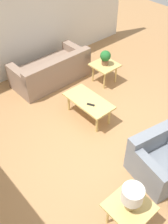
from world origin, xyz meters
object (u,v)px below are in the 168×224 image
at_px(side_table_lamp, 129,209).
at_px(sofa, 51,71).
at_px(armchair, 160,161).
at_px(potted_plant, 105,57).
at_px(table_lamp, 132,196).
at_px(coffee_table, 89,102).
at_px(side_table_plant, 105,67).

bearing_deg(side_table_lamp, sofa, -20.30).
bearing_deg(armchair, potted_plant, 75.29).
bearing_deg(side_table_lamp, armchair, -76.42).
bearing_deg(table_lamp, coffee_table, -28.73).
height_order(armchair, coffee_table, armchair).
bearing_deg(side_table_plant, potted_plant, 0.00).
distance_m(side_table_plant, side_table_lamp, 3.68).
relative_size(side_table_plant, side_table_lamp, 1.00).
bearing_deg(armchair, sofa, 96.42).
height_order(armchair, side_table_plant, armchair).
height_order(coffee_table, table_lamp, table_lamp).
distance_m(sofa, side_table_lamp, 3.99).
relative_size(sofa, side_table_plant, 3.24).
relative_size(coffee_table, side_table_plant, 1.83).
xyz_separation_m(armchair, coffee_table, (1.86, -0.05, 0.11)).
xyz_separation_m(sofa, coffee_table, (-1.61, 0.22, 0.11)).
height_order(sofa, armchair, same).
bearing_deg(table_lamp, potted_plant, -39.56).
xyz_separation_m(armchair, side_table_lamp, (-0.27, 1.12, 0.14)).
distance_m(side_table_lamp, table_lamp, 0.33).
xyz_separation_m(side_table_plant, side_table_lamp, (-2.84, 2.34, 0.00)).
bearing_deg(armchair, side_table_plant, 75.29).
distance_m(sofa, coffee_table, 1.63).
distance_m(side_table_lamp, potted_plant, 3.69).
bearing_deg(armchair, side_table_lamp, -155.65).
xyz_separation_m(sofa, side_table_plant, (-0.91, -0.96, 0.15)).
relative_size(potted_plant, table_lamp, 0.87).
height_order(side_table_plant, table_lamp, table_lamp).
bearing_deg(sofa, armchair, 85.18).
bearing_deg(table_lamp, side_table_plant, -39.56).
bearing_deg(potted_plant, sofa, 46.60).
bearing_deg(side_table_plant, table_lamp, 140.44).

